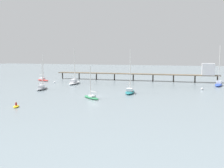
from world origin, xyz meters
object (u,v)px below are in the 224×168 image
at_px(sailboat_green, 91,96).
at_px(sailboat_white, 74,82).
at_px(sailboat_gray, 42,88).
at_px(mooring_buoy_inner, 55,82).
at_px(sailboat_teal, 130,91).
at_px(sailboat_blue, 219,84).
at_px(dinghy_yellow, 16,106).
at_px(mooring_buoy_outer, 202,89).
at_px(pier, 170,72).
at_px(sailboat_red, 43,79).

distance_m(sailboat_green, sailboat_white, 31.27).
relative_size(sailboat_gray, mooring_buoy_inner, 12.02).
xyz_separation_m(sailboat_green, sailboat_white, (-17.80, 25.71, 0.33)).
xyz_separation_m(sailboat_teal, sailboat_green, (-6.65, -10.99, -0.19)).
relative_size(sailboat_green, sailboat_gray, 0.93).
relative_size(sailboat_teal, sailboat_blue, 0.88).
xyz_separation_m(sailboat_white, sailboat_blue, (48.52, 10.90, -0.04)).
xyz_separation_m(sailboat_teal, sailboat_blue, (24.07, 25.62, 0.11)).
relative_size(dinghy_yellow, mooring_buoy_outer, 3.62).
height_order(pier, sailboat_teal, sailboat_teal).
bearing_deg(sailboat_teal, dinghy_yellow, -123.38).
relative_size(sailboat_teal, sailboat_white, 0.92).
height_order(sailboat_red, sailboat_gray, sailboat_red).
xyz_separation_m(sailboat_red, dinghy_yellow, (25.00, -46.01, -0.46)).
height_order(sailboat_blue, mooring_buoy_outer, sailboat_blue).
bearing_deg(mooring_buoy_inner, dinghy_yellow, -68.17).
distance_m(sailboat_teal, sailboat_gray, 26.77).
distance_m(sailboat_gray, mooring_buoy_inner, 18.31).
relative_size(sailboat_blue, mooring_buoy_inner, 19.40).
bearing_deg(sailboat_white, mooring_buoy_outer, -1.94).
bearing_deg(sailboat_white, sailboat_blue, 12.67).
xyz_separation_m(pier, sailboat_white, (-31.32, -19.68, -3.06)).
distance_m(pier, sailboat_blue, 19.55).
height_order(mooring_buoy_outer, mooring_buoy_inner, mooring_buoy_inner).
xyz_separation_m(sailboat_white, dinghy_yellow, (7.78, -40.01, -0.60)).
distance_m(sailboat_green, sailboat_blue, 47.79).
xyz_separation_m(sailboat_green, dinghy_yellow, (-10.02, -14.30, -0.26)).
distance_m(dinghy_yellow, mooring_buoy_inner, 43.88).
height_order(sailboat_teal, dinghy_yellow, sailboat_teal).
height_order(dinghy_yellow, mooring_buoy_outer, dinghy_yellow).
relative_size(sailboat_white, sailboat_red, 1.21).
height_order(sailboat_green, sailboat_blue, sailboat_blue).
xyz_separation_m(pier, sailboat_blue, (17.20, -8.78, -3.10)).
relative_size(sailboat_red, sailboat_gray, 1.27).
relative_size(sailboat_gray, dinghy_yellow, 3.42).
bearing_deg(sailboat_red, mooring_buoy_inner, -31.25).
height_order(pier, mooring_buoy_inner, pier).
bearing_deg(sailboat_red, dinghy_yellow, -61.48).
bearing_deg(dinghy_yellow, sailboat_white, 101.01).
relative_size(pier, sailboat_white, 5.11).
bearing_deg(sailboat_blue, sailboat_teal, -133.22).
xyz_separation_m(pier, mooring_buoy_outer, (11.83, -21.14, -3.54)).
bearing_deg(pier, sailboat_red, -164.26).
xyz_separation_m(sailboat_gray, dinghy_yellow, (10.05, -23.54, -0.38)).
xyz_separation_m(sailboat_teal, sailboat_white, (-24.44, 14.72, 0.15)).
distance_m(pier, sailboat_white, 37.12).
xyz_separation_m(pier, sailboat_green, (-13.52, -45.39, -3.39)).
distance_m(sailboat_white, mooring_buoy_outer, 43.17).
bearing_deg(pier, sailboat_white, -147.86).
height_order(sailboat_green, sailboat_gray, sailboat_gray).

